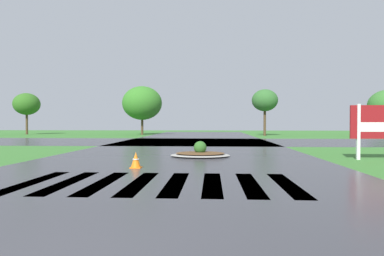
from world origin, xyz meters
The scene contains 6 objects.
asphalt_roadway centered at (0.00, 10.00, 0.00)m, with size 11.64×80.00×0.01m, color #35353A.
asphalt_cross_road centered at (0.00, 23.06, 0.00)m, with size 90.00×10.48×0.01m, color #35353A.
crosswalk_stripes centered at (0.00, 5.29, 0.00)m, with size 6.75×3.30×0.01m.
median_island centered at (0.83, 11.79, 0.14)m, with size 2.62×2.00×0.68m.
traffic_cone centered at (-1.16, 7.96, 0.25)m, with size 0.36×0.36×0.53m.
background_treeline centered at (0.90, 37.00, 3.76)m, with size 47.31×5.84×5.89m.
Camera 1 is at (1.34, -2.82, 1.50)m, focal length 31.14 mm.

